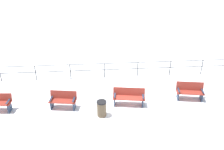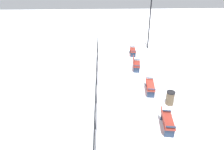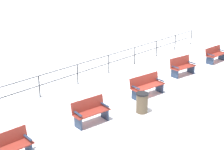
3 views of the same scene
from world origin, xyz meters
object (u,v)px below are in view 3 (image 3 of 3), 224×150
Objects in this scene: bench_nearest at (3,150)px; trash_bin at (142,103)px; bench_second at (90,111)px; bench_fifth at (215,54)px; bench_third at (147,85)px; bench_fourth at (182,66)px.

bench_nearest reaches higher than trash_bin.
bench_second is 10.03m from bench_fifth.
bench_nearest is 1.00× the size of bench_third.
bench_fifth is at bearing 99.59° from bench_third.
bench_third is 2.14× the size of trash_bin.
bench_fifth is 2.01× the size of trash_bin.
bench_nearest is at bearing -99.30° from trash_bin.
bench_third is 3.36m from bench_fourth.
bench_third is 1.67m from trash_bin.
bench_third is 6.68m from bench_fifth.
bench_fifth is at bearing 96.34° from bench_fourth.
trash_bin is at bearing 85.23° from bench_nearest.
bench_third is at bearing 94.39° from bench_nearest.
bench_nearest is at bearing -85.02° from bench_fifth.
bench_second reaches higher than bench_fifth.
bench_second is 0.94× the size of bench_fourth.
bench_third is at bearing -75.47° from bench_fourth.
bench_second is 1.78× the size of trash_bin.
bench_nearest and bench_second have the same top height.
bench_fourth is (-0.27, 6.69, 0.02)m from bench_second.
bench_nearest is 13.38m from bench_fifth.
bench_fourth is 3.34m from bench_fifth.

